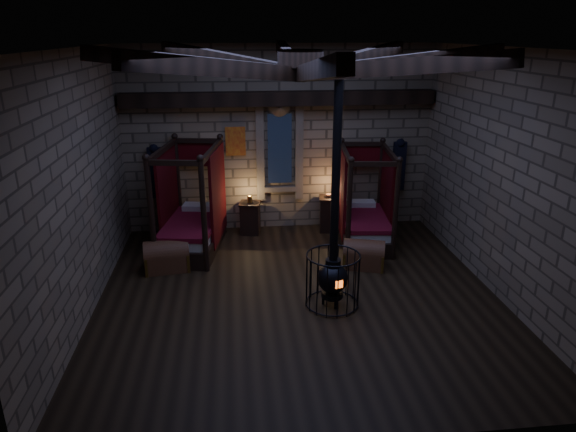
{
  "coord_description": "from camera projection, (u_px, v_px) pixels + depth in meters",
  "views": [
    {
      "loc": [
        -1.07,
        -8.03,
        4.44
      ],
      "look_at": [
        -0.12,
        0.6,
        1.3
      ],
      "focal_mm": 32.0,
      "sensor_mm": 36.0,
      "label": 1
    }
  ],
  "objects": [
    {
      "name": "stove",
      "position": [
        333.0,
        274.0,
        8.63
      ],
      "size": [
        0.92,
        0.92,
        4.05
      ],
      "rotation": [
        0.0,
        0.0,
        0.26
      ],
      "color": "black",
      "rests_on": "ground"
    },
    {
      "name": "trunk_right",
      "position": [
        364.0,
        255.0,
        10.16
      ],
      "size": [
        0.9,
        0.71,
        0.58
      ],
      "rotation": [
        0.0,
        0.0,
        -0.29
      ],
      "color": "brown",
      "rests_on": "ground"
    },
    {
      "name": "bed_right",
      "position": [
        364.0,
        219.0,
        11.38
      ],
      "size": [
        1.25,
        2.07,
        2.06
      ],
      "rotation": [
        0.0,
        0.0,
        -0.11
      ],
      "color": "black",
      "rests_on": "ground"
    },
    {
      "name": "trunk_left",
      "position": [
        167.0,
        257.0,
        10.04
      ],
      "size": [
        0.92,
        0.65,
        0.62
      ],
      "rotation": [
        0.0,
        0.0,
        0.13
      ],
      "color": "brown",
      "rests_on": "ground"
    },
    {
      "name": "nightstand_right",
      "position": [
        330.0,
        213.0,
        11.99
      ],
      "size": [
        0.57,
        0.55,
        0.89
      ],
      "rotation": [
        0.0,
        0.0,
        -0.14
      ],
      "color": "black",
      "rests_on": "ground"
    },
    {
      "name": "nightstand_left",
      "position": [
        250.0,
        218.0,
        11.83
      ],
      "size": [
        0.54,
        0.52,
        0.91
      ],
      "rotation": [
        0.0,
        0.0,
        -0.18
      ],
      "color": "black",
      "rests_on": "ground"
    },
    {
      "name": "bed_left",
      "position": [
        193.0,
        224.0,
        10.95
      ],
      "size": [
        1.44,
        2.27,
        2.22
      ],
      "rotation": [
        0.0,
        0.0,
        -0.16
      ],
      "color": "black",
      "rests_on": "ground"
    },
    {
      "name": "room",
      "position": [
        299.0,
        79.0,
        7.94
      ],
      "size": [
        7.02,
        7.02,
        4.29
      ],
      "color": "black",
      "rests_on": "ground"
    }
  ]
}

